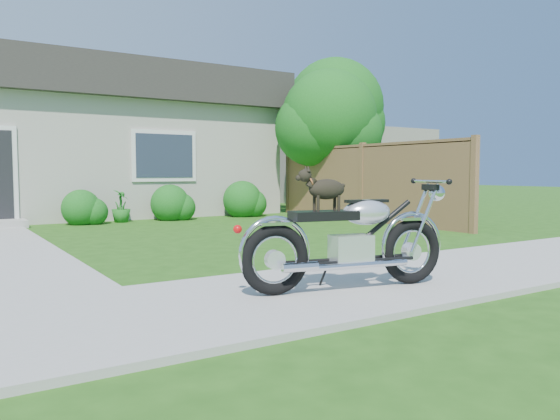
# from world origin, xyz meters

# --- Properties ---
(ground) EXTENTS (80.00, 80.00, 0.00)m
(ground) POSITION_xyz_m (0.00, 0.00, 0.00)
(ground) COLOR #235114
(ground) RESTS_ON ground
(sidewalk) EXTENTS (24.00, 2.20, 0.04)m
(sidewalk) POSITION_xyz_m (0.00, 0.00, 0.02)
(sidewalk) COLOR #9E9B93
(sidewalk) RESTS_ON ground
(walkway) EXTENTS (1.20, 8.00, 0.03)m
(walkway) POSITION_xyz_m (-1.50, 5.00, 0.01)
(walkway) COLOR #9E9B93
(walkway) RESTS_ON ground
(house) EXTENTS (12.60, 7.03, 4.50)m
(house) POSITION_xyz_m (-0.00, 11.99, 2.16)
(house) COLOR #AEA79D
(house) RESTS_ON ground
(fence) EXTENTS (0.12, 6.62, 1.90)m
(fence) POSITION_xyz_m (6.30, 5.75, 0.94)
(fence) COLOR olive
(fence) RESTS_ON ground
(tree_near) EXTENTS (2.65, 2.60, 3.99)m
(tree_near) POSITION_xyz_m (6.85, 7.57, 2.56)
(tree_near) COLOR #3D2B1C
(tree_near) RESTS_ON ground
(tree_far) EXTENTS (3.28, 3.28, 5.04)m
(tree_far) POSITION_xyz_m (9.22, 10.35, 3.23)
(tree_far) COLOR #3D2B1C
(tree_far) RESTS_ON ground
(shrub_row) EXTENTS (10.75, 1.04, 1.04)m
(shrub_row) POSITION_xyz_m (0.35, 8.50, 0.40)
(shrub_row) COLOR #185D19
(shrub_row) RESTS_ON ground
(potted_plant_right) EXTENTS (0.55, 0.55, 0.78)m
(potted_plant_right) POSITION_xyz_m (1.25, 8.55, 0.39)
(potted_plant_right) COLOR #1F7120
(potted_plant_right) RESTS_ON ground
(motorcycle_with_dog) EXTENTS (2.20, 0.76, 1.18)m
(motorcycle_with_dog) POSITION_xyz_m (0.95, -0.23, 0.55)
(motorcycle_with_dog) COLOR black
(motorcycle_with_dog) RESTS_ON sidewalk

